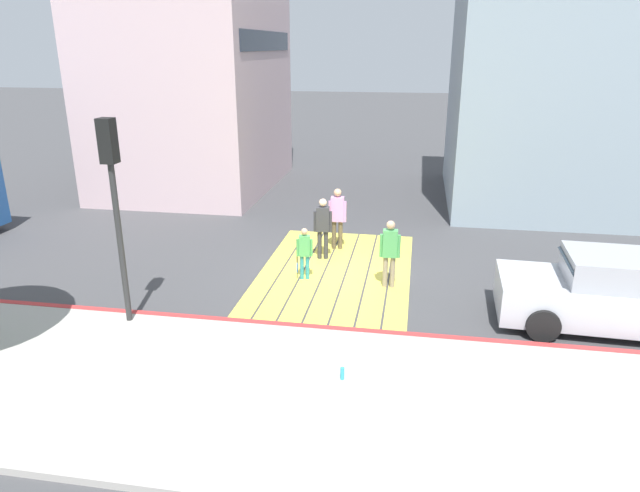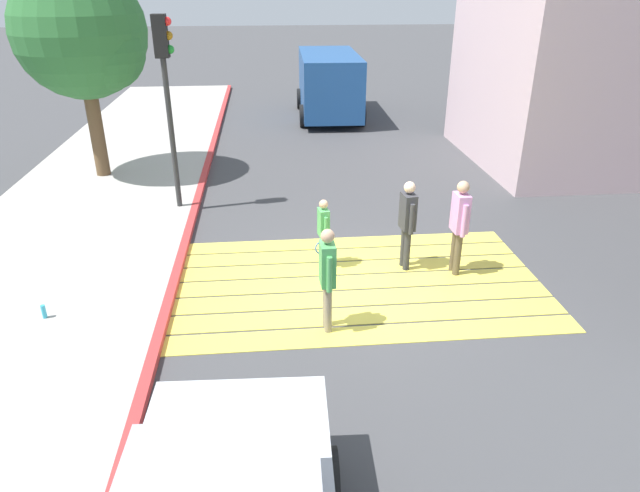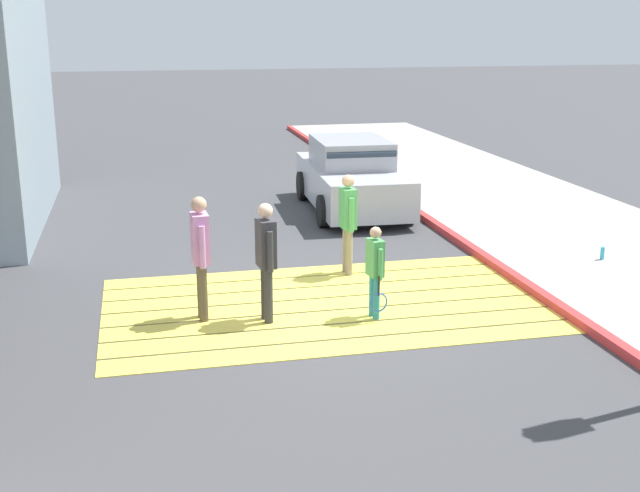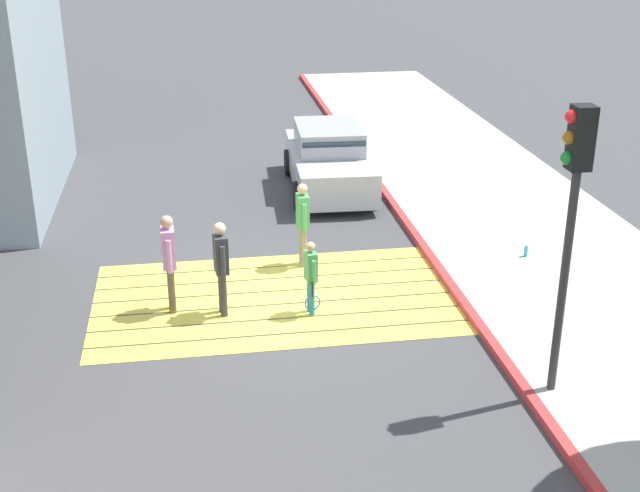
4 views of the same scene
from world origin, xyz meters
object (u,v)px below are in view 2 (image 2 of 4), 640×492
at_px(traffic_light_corner, 166,76).
at_px(water_bottle, 44,312).
at_px(street_tree, 84,36).
at_px(pedestrian_adult_side, 327,273).
at_px(van_down_street, 329,83).
at_px(pedestrian_child_with_racket, 323,229).
at_px(pedestrian_adult_trailing, 459,221).
at_px(pedestrian_adult_lead, 407,219).

bearing_deg(traffic_light_corner, water_bottle, -107.79).
bearing_deg(street_tree, pedestrian_adult_side, -56.44).
height_order(van_down_street, traffic_light_corner, traffic_light_corner).
bearing_deg(van_down_street, traffic_light_corner, -115.47).
relative_size(van_down_street, traffic_light_corner, 1.24).
bearing_deg(street_tree, van_down_street, 45.80).
bearing_deg(traffic_light_corner, pedestrian_adult_side, -61.15).
relative_size(traffic_light_corner, pedestrian_child_with_racket, 3.20).
xyz_separation_m(traffic_light_corner, pedestrian_adult_trailing, (5.37, -3.58, -2.01)).
height_order(traffic_light_corner, pedestrian_adult_lead, traffic_light_corner).
xyz_separation_m(traffic_light_corner, street_tree, (-2.24, 2.50, 0.59)).
relative_size(traffic_light_corner, street_tree, 0.80).
distance_m(street_tree, pedestrian_adult_trailing, 10.09).
xyz_separation_m(street_tree, pedestrian_child_with_racket, (5.25, -5.60, -2.88)).
bearing_deg(pedestrian_adult_side, street_tree, 123.56).
bearing_deg(pedestrian_child_with_racket, pedestrian_adult_side, -94.17).
relative_size(water_bottle, pedestrian_adult_trailing, 0.12).
bearing_deg(pedestrian_adult_trailing, pedestrian_child_with_racket, 168.41).
bearing_deg(water_bottle, van_down_street, 66.98).
relative_size(water_bottle, pedestrian_adult_side, 0.13).
bearing_deg(water_bottle, traffic_light_corner, 72.21).
bearing_deg(traffic_light_corner, pedestrian_adult_lead, -36.34).
xyz_separation_m(van_down_street, pedestrian_adult_trailing, (0.88, -13.01, -0.25)).
height_order(pedestrian_adult_trailing, pedestrian_child_with_racket, pedestrian_adult_trailing).
distance_m(street_tree, pedestrian_adult_lead, 9.29).
bearing_deg(van_down_street, pedestrian_adult_side, -96.37).
bearing_deg(van_down_street, pedestrian_child_with_racket, -96.73).
xyz_separation_m(van_down_street, water_bottle, (-5.98, -14.08, -1.05)).
height_order(traffic_light_corner, pedestrian_adult_trailing, traffic_light_corner).
xyz_separation_m(van_down_street, pedestrian_adult_side, (-1.63, -14.61, -0.30)).
relative_size(street_tree, water_bottle, 24.18).
bearing_deg(water_bottle, pedestrian_adult_lead, 12.60).
relative_size(traffic_light_corner, pedestrian_adult_lead, 2.51).
height_order(van_down_street, pedestrian_child_with_racket, van_down_street).
distance_m(water_bottle, pedestrian_adult_side, 4.45).
relative_size(water_bottle, pedestrian_child_with_racket, 0.17).
bearing_deg(pedestrian_child_with_racket, pedestrian_adult_lead, -8.13).
bearing_deg(pedestrian_adult_lead, pedestrian_adult_trailing, -17.34).
bearing_deg(pedestrian_adult_lead, traffic_light_corner, 143.66).
relative_size(traffic_light_corner, water_bottle, 19.27).
bearing_deg(street_tree, pedestrian_child_with_racket, -46.83).
relative_size(van_down_street, pedestrian_adult_side, 3.15).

